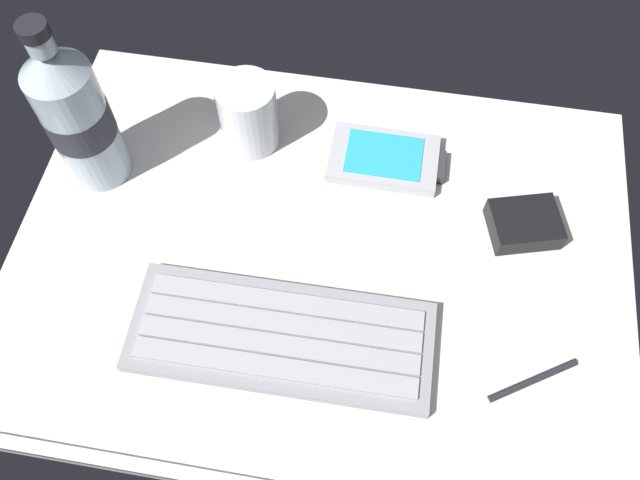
{
  "coord_description": "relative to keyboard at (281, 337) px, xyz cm",
  "views": [
    {
      "loc": [
        5.07,
        -30.59,
        59.58
      ],
      "look_at": [
        0.0,
        0.0,
        3.0
      ],
      "focal_mm": 36.34,
      "sensor_mm": 36.0,
      "label": 1
    }
  ],
  "objects": [
    {
      "name": "keyboard",
      "position": [
        0.0,
        0.0,
        0.0
      ],
      "size": [
        29.11,
        11.3,
        1.7
      ],
      "color": "#93969B",
      "rests_on": "ground_plane"
    },
    {
      "name": "stylus_pen",
      "position": [
        24.05,
        -0.12,
        -0.46
      ],
      "size": [
        8.44,
        5.61,
        0.7
      ],
      "primitive_type": "cylinder",
      "rotation": [
        0.0,
        1.57,
        0.56
      ],
      "color": "#26262B",
      "rests_on": "ground_plane"
    },
    {
      "name": "water_bottle",
      "position": [
        -23.62,
        16.6,
        8.2
      ],
      "size": [
        6.73,
        6.73,
        20.8
      ],
      "color": "silver",
      "rests_on": "ground_plane"
    },
    {
      "name": "handheld_device",
      "position": [
        7.42,
        22.43,
        -0.08
      ],
      "size": [
        12.84,
        7.69,
        1.5
      ],
      "color": "#B7BABF",
      "rests_on": "ground_plane"
    },
    {
      "name": "juice_cup",
      "position": [
        -8.03,
        23.3,
        3.1
      ],
      "size": [
        6.4,
        6.4,
        8.5
      ],
      "color": "silver",
      "rests_on": "ground_plane"
    },
    {
      "name": "ground_plane",
      "position": [
        2.15,
        9.62,
        -1.79
      ],
      "size": [
        64.0,
        48.0,
        2.8
      ],
      "color": "silver"
    },
    {
      "name": "charger_block",
      "position": [
        22.71,
        16.18,
        0.39
      ],
      "size": [
        8.27,
        7.3,
        2.4
      ],
      "primitive_type": "cube",
      "rotation": [
        0.0,
        0.0,
        0.28
      ],
      "color": "black",
      "rests_on": "ground_plane"
    }
  ]
}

